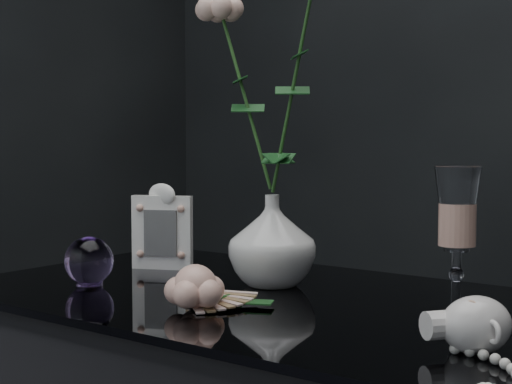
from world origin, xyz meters
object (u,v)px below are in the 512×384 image
Objects in this scene: pearl_jar at (476,322)px; paperweight at (89,261)px; wine_glass at (457,242)px; picture_frame at (162,226)px; vase at (272,240)px; loose_rose at (195,287)px.

paperweight is at bearing -143.91° from pearl_jar.
pearl_jar is (0.09, -0.16, -0.07)m from wine_glass.
pearl_jar is at bearing -0.19° from paperweight.
picture_frame is 0.19m from paperweight.
wine_glass reaches higher than pearl_jar.
picture_frame is 0.71m from pearl_jar.
wine_glass is 0.19m from pearl_jar.
paperweight is at bearing -110.29° from picture_frame.
vase is 0.62× the size of pearl_jar.
wine_glass is at bearing -27.70° from picture_frame.
vase is at bearing -167.07° from pearl_jar.
vase is 0.33m from wine_glass.
wine_glass is at bearing 15.00° from paperweight.
loose_rose is (-0.31, -0.19, -0.07)m from wine_glass.
loose_rose is at bearing -139.53° from pearl_jar.
paperweight is 0.66m from pearl_jar.
vase is at bearing 36.30° from paperweight.
wine_glass reaches higher than paperweight.
vase reaches higher than pearl_jar.
vase is 0.79× the size of loose_rose.
paperweight is 0.33× the size of pearl_jar.
paperweight is at bearing -143.70° from vase.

